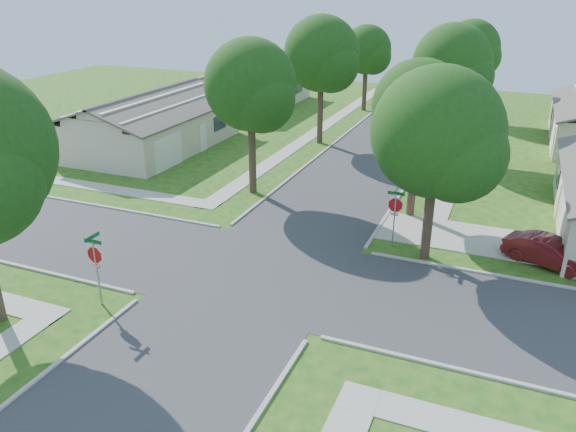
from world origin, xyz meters
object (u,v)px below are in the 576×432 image
(stop_sign_sw, at_px, (95,258))
(tree_w_mid, at_px, (322,57))
(house_nw_far, at_px, (251,90))
(car_curb_east, at_px, (424,142))
(tree_w_far, at_px, (367,52))
(house_nw_near, at_px, (152,128))
(car_driveway, at_px, (549,252))
(tree_w_near, at_px, (251,89))
(tree_e_mid, at_px, (453,68))
(tree_e_near, at_px, (420,111))
(tree_e_far, at_px, (471,51))
(tree_ne_corner, at_px, (438,138))
(stop_sign_ne, at_px, (395,207))
(car_curb_west, at_px, (410,97))

(stop_sign_sw, xyz_separation_m, tree_w_mid, (0.06, 25.71, 4.46))
(tree_w_mid, bearing_deg, house_nw_far, 135.93)
(house_nw_far, height_order, car_curb_east, house_nw_far)
(tree_w_far, relative_size, house_nw_near, 0.59)
(car_driveway, bearing_deg, stop_sign_sw, 144.47)
(tree_w_near, relative_size, car_curb_east, 2.31)
(car_curb_east, bearing_deg, tree_w_near, -123.76)
(tree_e_mid, relative_size, house_nw_far, 0.68)
(tree_e_near, distance_m, house_nw_far, 31.24)
(tree_e_mid, relative_size, tree_e_far, 1.06)
(tree_e_far, height_order, tree_w_mid, tree_w_mid)
(tree_w_near, bearing_deg, tree_e_far, 69.40)
(car_driveway, bearing_deg, tree_ne_corner, 126.40)
(tree_e_near, bearing_deg, car_driveway, -27.45)
(stop_sign_sw, distance_m, house_nw_far, 38.40)
(stop_sign_sw, relative_size, car_driveway, 0.77)
(tree_e_mid, distance_m, house_nw_far, 23.95)
(stop_sign_ne, distance_m, tree_ne_corner, 3.96)
(tree_e_near, height_order, tree_w_far, tree_e_near)
(tree_w_near, bearing_deg, house_nw_far, 116.27)
(tree_w_mid, bearing_deg, car_curb_west, 79.37)
(tree_e_far, height_order, car_curb_west, tree_e_far)
(stop_sign_sw, xyz_separation_m, house_nw_far, (-11.29, 36.70, -0.51))
(car_driveway, relative_size, car_curb_west, 0.93)
(car_curb_west, bearing_deg, house_nw_near, 52.39)
(tree_e_near, relative_size, car_driveway, 2.13)
(tree_e_near, distance_m, tree_ne_corner, 5.06)
(stop_sign_sw, distance_m, car_curb_east, 27.68)
(tree_ne_corner, bearing_deg, house_nw_near, 154.23)
(tree_e_mid, height_order, tree_e_far, tree_e_mid)
(stop_sign_sw, xyz_separation_m, tree_ne_corner, (11.06, 8.91, 3.56))
(tree_w_mid, xyz_separation_m, car_curb_east, (7.84, 0.79, -5.83))
(stop_sign_ne, bearing_deg, tree_w_mid, 119.80)
(car_curb_west, bearing_deg, tree_e_mid, 101.70)
(stop_sign_sw, xyz_separation_m, tree_w_near, (0.06, 13.71, 4.08))
(tree_w_mid, bearing_deg, house_nw_near, -152.10)
(tree_ne_corner, xyz_separation_m, car_curb_east, (-3.16, 17.59, -4.93))
(stop_sign_sw, relative_size, tree_w_far, 0.37)
(stop_sign_ne, relative_size, car_driveway, 0.77)
(tree_e_near, xyz_separation_m, tree_e_mid, (0.01, 12.00, 0.61))
(stop_sign_sw, distance_m, tree_e_far, 40.04)
(house_nw_near, xyz_separation_m, car_driveway, (27.49, -9.50, -0.87))
(house_nw_near, distance_m, car_curb_east, 20.38)
(stop_sign_sw, bearing_deg, tree_w_far, 89.93)
(stop_sign_ne, relative_size, car_curb_east, 0.77)
(car_driveway, distance_m, car_curb_west, 36.13)
(stop_sign_ne, height_order, tree_w_near, tree_w_near)
(house_nw_near, bearing_deg, car_curb_east, 19.50)
(tree_w_far, distance_m, house_nw_far, 12.19)
(tree_w_near, height_order, house_nw_far, tree_w_near)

